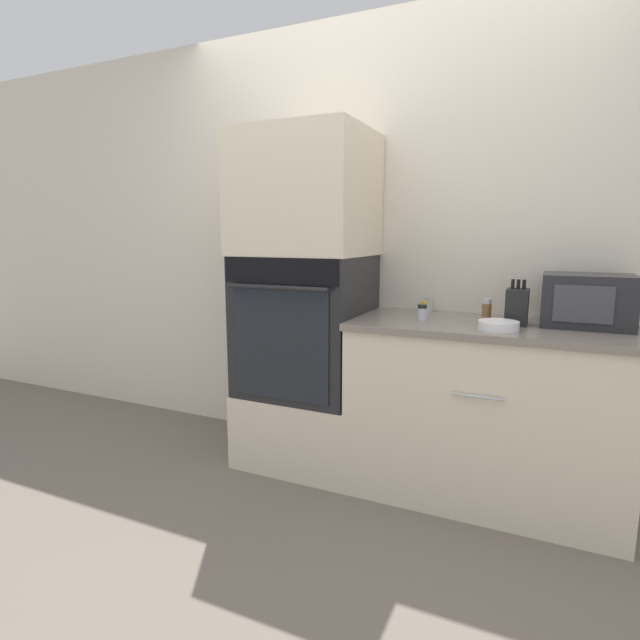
% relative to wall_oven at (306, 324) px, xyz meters
% --- Properties ---
extents(ground_plane, '(12.00, 12.00, 0.00)m').
position_rel_wall_oven_xyz_m(ground_plane, '(0.34, -0.30, -0.80)').
color(ground_plane, '#6B6056').
extents(wall_back, '(8.00, 0.05, 2.50)m').
position_rel_wall_oven_xyz_m(wall_back, '(0.34, 0.33, 0.45)').
color(wall_back, beige).
rests_on(wall_back, ground_plane).
extents(oven_cabinet_base, '(0.69, 0.60, 0.42)m').
position_rel_wall_oven_xyz_m(oven_cabinet_base, '(-0.00, 0.00, -0.59)').
color(oven_cabinet_base, beige).
rests_on(oven_cabinet_base, ground_plane).
extents(wall_oven, '(0.66, 0.64, 0.77)m').
position_rel_wall_oven_xyz_m(wall_oven, '(0.00, 0.00, 0.00)').
color(wall_oven, black).
rests_on(wall_oven, oven_cabinet_base).
extents(oven_cabinet_upper, '(0.69, 0.60, 0.65)m').
position_rel_wall_oven_xyz_m(oven_cabinet_upper, '(-0.00, 0.00, 0.71)').
color(oven_cabinet_upper, beige).
rests_on(oven_cabinet_upper, wall_oven).
extents(counter_unit, '(1.29, 0.63, 0.88)m').
position_rel_wall_oven_xyz_m(counter_unit, '(0.98, 0.00, -0.36)').
color(counter_unit, beige).
rests_on(counter_unit, ground_plane).
extents(microwave, '(0.38, 0.30, 0.24)m').
position_rel_wall_oven_xyz_m(microwave, '(1.39, 0.11, 0.20)').
color(microwave, '#232326').
rests_on(microwave, counter_unit).
extents(knife_block, '(0.10, 0.13, 0.21)m').
position_rel_wall_oven_xyz_m(knife_block, '(1.10, 0.02, 0.16)').
color(knife_block, black).
rests_on(knife_block, counter_unit).
extents(bowl, '(0.18, 0.18, 0.04)m').
position_rel_wall_oven_xyz_m(bowl, '(1.03, -0.15, 0.10)').
color(bowl, white).
rests_on(bowl, counter_unit).
extents(condiment_jar_near, '(0.04, 0.04, 0.07)m').
position_rel_wall_oven_xyz_m(condiment_jar_near, '(0.64, 0.12, 0.11)').
color(condiment_jar_near, silver).
rests_on(condiment_jar_near, counter_unit).
extents(condiment_jar_mid, '(0.05, 0.05, 0.08)m').
position_rel_wall_oven_xyz_m(condiment_jar_mid, '(0.67, -0.05, 0.12)').
color(condiment_jar_mid, silver).
rests_on(condiment_jar_mid, counter_unit).
extents(condiment_jar_far, '(0.04, 0.04, 0.11)m').
position_rel_wall_oven_xyz_m(condiment_jar_far, '(0.96, 0.05, 0.13)').
color(condiment_jar_far, brown).
rests_on(condiment_jar_far, counter_unit).
extents(condiment_jar_back, '(0.04, 0.04, 0.07)m').
position_rel_wall_oven_xyz_m(condiment_jar_back, '(0.63, 0.26, 0.11)').
color(condiment_jar_back, silver).
rests_on(condiment_jar_back, counter_unit).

